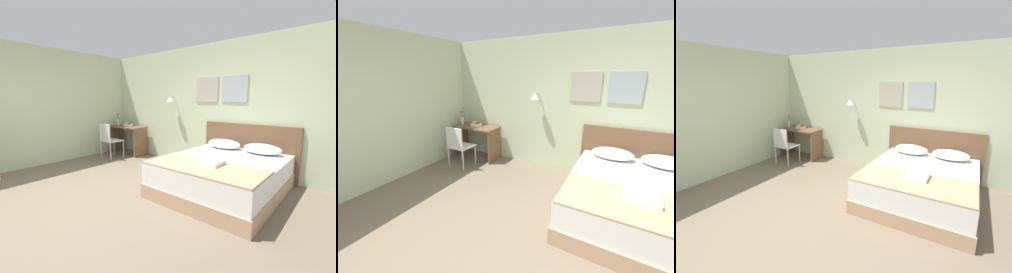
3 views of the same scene
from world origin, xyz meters
The scene contains 11 objects.
wall_back centered at (0.01, 2.96, 1.33)m, with size 5.90×0.31×2.65m.
bed centered at (1.31, 1.86, 0.27)m, with size 1.70×2.02×0.54m.
headboard centered at (1.31, 2.90, 0.51)m, with size 1.82×0.06×1.02m.
pillow_left centered at (0.94, 2.62, 0.63)m, with size 0.65×0.40×0.18m.
pillow_right centered at (1.67, 2.62, 0.63)m, with size 0.65×0.40×0.18m.
throw_blanket centered at (1.31, 1.27, 0.56)m, with size 1.65×0.81×0.02m.
folded_towel_near_foot centered at (1.32, 1.42, 0.60)m, with size 0.35×0.31×0.06m.
desk centered at (-1.92, 2.60, 0.52)m, with size 1.03×0.51×0.76m.
desk_chair centered at (-1.90, 1.94, 0.52)m, with size 0.44×0.44×0.89m.
fruit_bowl centered at (-1.96, 2.64, 0.80)m, with size 0.27×0.27×0.12m.
flower_vase centered at (-2.34, 2.60, 0.89)m, with size 0.07×0.07×0.34m.
Camera 2 is at (1.03, -1.08, 1.88)m, focal length 22.00 mm.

